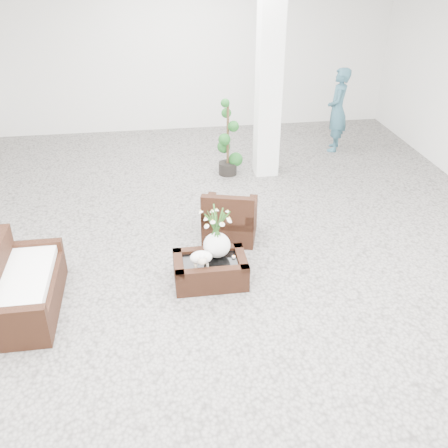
{
  "coord_description": "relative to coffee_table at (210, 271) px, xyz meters",
  "views": [
    {
      "loc": [
        -0.83,
        -5.7,
        3.83
      ],
      "look_at": [
        0.0,
        -0.1,
        0.62
      ],
      "focal_mm": 40.88,
      "sensor_mm": 36.0,
      "label": 1
    }
  ],
  "objects": [
    {
      "name": "ground",
      "position": [
        0.23,
        0.45,
        -0.16
      ],
      "size": [
        11.0,
        11.0,
        0.0
      ],
      "primitive_type": "plane",
      "color": "gray",
      "rests_on": "ground"
    },
    {
      "name": "armchair",
      "position": [
        0.42,
        1.07,
        0.23
      ],
      "size": [
        0.9,
        0.88,
        0.78
      ],
      "primitive_type": "cube",
      "rotation": [
        0.0,
        0.0,
        2.86
      ],
      "color": "#351B0F",
      "rests_on": "ground"
    },
    {
      "name": "tealight",
      "position": [
        0.3,
        0.02,
        0.17
      ],
      "size": [
        0.04,
        0.04,
        0.03
      ],
      "primitive_type": "cylinder",
      "color": "white",
      "rests_on": "coffee_table"
    },
    {
      "name": "sheep_figurine",
      "position": [
        -0.12,
        -0.1,
        0.26
      ],
      "size": [
        0.28,
        0.23,
        0.21
      ],
      "primitive_type": "ellipsoid",
      "color": "white",
      "rests_on": "coffee_table"
    },
    {
      "name": "planter_narcissus",
      "position": [
        0.1,
        0.1,
        0.56
      ],
      "size": [
        0.44,
        0.44,
        0.8
      ],
      "primitive_type": null,
      "color": "white",
      "rests_on": "coffee_table"
    },
    {
      "name": "column",
      "position": [
        1.43,
        3.25,
        1.59
      ],
      "size": [
        0.4,
        0.4,
        3.5
      ],
      "primitive_type": "cube",
      "color": "white",
      "rests_on": "ground"
    },
    {
      "name": "shopper",
      "position": [
        3.07,
        4.19,
        0.67
      ],
      "size": [
        0.6,
        0.71,
        1.65
      ],
      "primitive_type": "imported",
      "rotation": [
        0.0,
        0.0,
        -1.98
      ],
      "color": "#315C6D",
      "rests_on": "ground"
    },
    {
      "name": "coffee_table",
      "position": [
        0.0,
        0.0,
        0.0
      ],
      "size": [
        0.9,
        0.6,
        0.31
      ],
      "primitive_type": "cube",
      "color": "#351B0F",
      "rests_on": "ground"
    },
    {
      "name": "topiary",
      "position": [
        0.73,
        3.28,
        0.54
      ],
      "size": [
        0.37,
        0.37,
        1.38
      ],
      "primitive_type": null,
      "color": "#164618",
      "rests_on": "ground"
    },
    {
      "name": "loveseat",
      "position": [
        -2.16,
        -0.23,
        0.23
      ],
      "size": [
        0.7,
        1.45,
        0.77
      ],
      "primitive_type": "cube",
      "rotation": [
        0.0,
        0.0,
        1.57
      ],
      "color": "#351B0F",
      "rests_on": "ground"
    }
  ]
}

